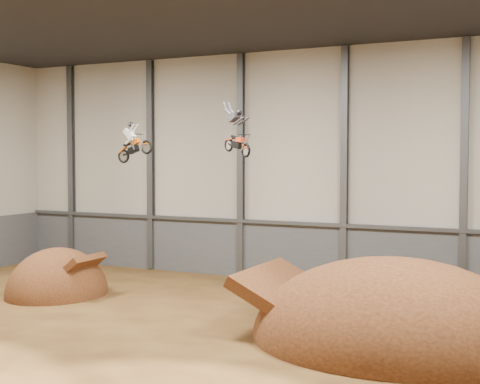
# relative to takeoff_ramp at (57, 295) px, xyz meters

# --- Properties ---
(floor) EXTENTS (40.00, 40.00, 0.00)m
(floor) POSITION_rel_takeoff_ramp_xyz_m (10.07, -5.53, 0.00)
(floor) COLOR #442A12
(floor) RESTS_ON ground
(back_wall) EXTENTS (40.00, 0.10, 14.00)m
(back_wall) POSITION_rel_takeoff_ramp_xyz_m (10.07, 9.47, 7.00)
(back_wall) COLOR #B5AFA0
(back_wall) RESTS_ON ground
(lower_band_back) EXTENTS (39.80, 0.18, 3.50)m
(lower_band_back) POSITION_rel_takeoff_ramp_xyz_m (10.07, 9.37, 1.75)
(lower_band_back) COLOR #4E5055
(lower_band_back) RESTS_ON ground
(steel_rail) EXTENTS (39.80, 0.35, 0.20)m
(steel_rail) POSITION_rel_takeoff_ramp_xyz_m (10.07, 9.22, 3.55)
(steel_rail) COLOR #47494F
(steel_rail) RESTS_ON lower_band_back
(steel_column_0) EXTENTS (0.40, 0.36, 13.90)m
(steel_column_0) POSITION_rel_takeoff_ramp_xyz_m (-6.59, 9.27, 7.00)
(steel_column_0) COLOR #47494F
(steel_column_0) RESTS_ON ground
(steel_column_1) EXTENTS (0.40, 0.36, 13.90)m
(steel_column_1) POSITION_rel_takeoff_ramp_xyz_m (0.07, 9.27, 7.00)
(steel_column_1) COLOR #47494F
(steel_column_1) RESTS_ON ground
(steel_column_2) EXTENTS (0.40, 0.36, 13.90)m
(steel_column_2) POSITION_rel_takeoff_ramp_xyz_m (6.74, 9.27, 7.00)
(steel_column_2) COLOR #47494F
(steel_column_2) RESTS_ON ground
(steel_column_3) EXTENTS (0.40, 0.36, 13.90)m
(steel_column_3) POSITION_rel_takeoff_ramp_xyz_m (13.41, 9.27, 7.00)
(steel_column_3) COLOR #47494F
(steel_column_3) RESTS_ON ground
(steel_column_4) EXTENTS (0.40, 0.36, 13.90)m
(steel_column_4) POSITION_rel_takeoff_ramp_xyz_m (20.07, 9.27, 7.00)
(steel_column_4) COLOR #47494F
(steel_column_4) RESTS_ON ground
(takeoff_ramp) EXTENTS (5.17, 5.97, 5.17)m
(takeoff_ramp) POSITION_rel_takeoff_ramp_xyz_m (0.00, 0.00, 0.00)
(takeoff_ramp) COLOR #3F1F0F
(takeoff_ramp) RESTS_ON ground
(landing_ramp) EXTENTS (11.86, 10.49, 6.84)m
(landing_ramp) POSITION_rel_takeoff_ramp_xyz_m (18.69, -1.27, 0.00)
(landing_ramp) COLOR #3F1F0F
(landing_ramp) RESTS_ON ground
(fmx_rider_a) EXTENTS (2.71, 1.02, 2.52)m
(fmx_rider_a) POSITION_rel_takeoff_ramp_xyz_m (5.94, -0.98, 8.46)
(fmx_rider_a) COLOR #C54D07
(fmx_rider_b) EXTENTS (2.90, 2.04, 2.63)m
(fmx_rider_b) POSITION_rel_takeoff_ramp_xyz_m (11.82, -1.87, 8.75)
(fmx_rider_b) COLOR #BC3314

